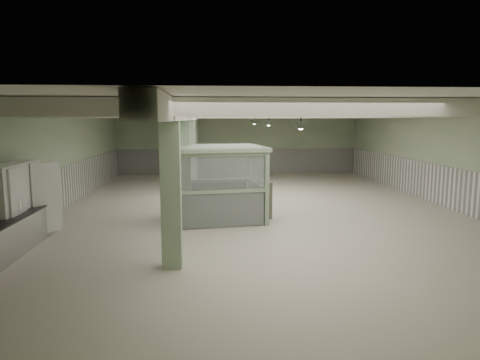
{
  "coord_description": "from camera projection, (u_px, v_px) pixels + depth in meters",
  "views": [
    {
      "loc": [
        -1.67,
        -15.1,
        3.21
      ],
      "look_at": [
        -0.71,
        -1.7,
        1.3
      ],
      "focal_mm": 32.0,
      "sensor_mm": 36.0,
      "label": 1
    }
  ],
  "objects": [
    {
      "name": "floor",
      "position": [
        256.0,
        209.0,
        15.48
      ],
      "size": [
        20.0,
        20.0,
        0.0
      ],
      "primitive_type": "plane",
      "color": "beige",
      "rests_on": "ground"
    },
    {
      "name": "ceiling",
      "position": [
        257.0,
        108.0,
        14.97
      ],
      "size": [
        14.0,
        20.0,
        0.02
      ],
      "primitive_type": "cube",
      "color": "white",
      "rests_on": "wall_back"
    },
    {
      "name": "wall_back",
      "position": [
        238.0,
        143.0,
        25.1
      ],
      "size": [
        14.0,
        0.02,
        3.6
      ],
      "primitive_type": "cube",
      "color": "#A9BA95",
      "rests_on": "floor"
    },
    {
      "name": "wall_front",
      "position": [
        344.0,
        233.0,
        5.35
      ],
      "size": [
        14.0,
        0.02,
        3.6
      ],
      "primitive_type": "cube",
      "color": "#A9BA95",
      "rests_on": "floor"
    },
    {
      "name": "wall_left",
      "position": [
        55.0,
        161.0,
        14.73
      ],
      "size": [
        0.02,
        20.0,
        3.6
      ],
      "primitive_type": "cube",
      "color": "#A9BA95",
      "rests_on": "floor"
    },
    {
      "name": "wall_right",
      "position": [
        445.0,
        158.0,
        15.72
      ],
      "size": [
        0.02,
        20.0,
        3.6
      ],
      "primitive_type": "cube",
      "color": "#A9BA95",
      "rests_on": "floor"
    },
    {
      "name": "wainscot_left",
      "position": [
        57.0,
        191.0,
        14.88
      ],
      "size": [
        0.05,
        19.9,
        1.5
      ],
      "primitive_type": "cube",
      "color": "white",
      "rests_on": "floor"
    },
    {
      "name": "wainscot_right",
      "position": [
        443.0,
        186.0,
        15.87
      ],
      "size": [
        0.05,
        19.9,
        1.5
      ],
      "primitive_type": "cube",
      "color": "white",
      "rests_on": "floor"
    },
    {
      "name": "wainscot_back",
      "position": [
        238.0,
        161.0,
        25.22
      ],
      "size": [
        13.9,
        0.05,
        1.5
      ],
      "primitive_type": "cube",
      "color": "white",
      "rests_on": "floor"
    },
    {
      "name": "girder",
      "position": [
        185.0,
        114.0,
        14.83
      ],
      "size": [
        0.45,
        19.9,
        0.4
      ],
      "primitive_type": "cube",
      "color": "silver",
      "rests_on": "ceiling"
    },
    {
      "name": "beam_a",
      "position": [
        303.0,
        107.0,
        7.59
      ],
      "size": [
        13.9,
        0.35,
        0.32
      ],
      "primitive_type": "cube",
      "color": "silver",
      "rests_on": "ceiling"
    },
    {
      "name": "beam_b",
      "position": [
        280.0,
        110.0,
        10.06
      ],
      "size": [
        13.9,
        0.35,
        0.32
      ],
      "primitive_type": "cube",
      "color": "silver",
      "rests_on": "ceiling"
    },
    {
      "name": "beam_c",
      "position": [
        266.0,
        112.0,
        12.53
      ],
      "size": [
        13.9,
        0.35,
        0.32
      ],
      "primitive_type": "cube",
      "color": "silver",
      "rests_on": "ceiling"
    },
    {
      "name": "beam_d",
      "position": [
        257.0,
        113.0,
        15.0
      ],
      "size": [
        13.9,
        0.35,
        0.32
      ],
      "primitive_type": "cube",
      "color": "silver",
      "rests_on": "ceiling"
    },
    {
      "name": "beam_e",
      "position": [
        250.0,
        114.0,
        17.47
      ],
      "size": [
        13.9,
        0.35,
        0.32
      ],
      "primitive_type": "cube",
      "color": "silver",
      "rests_on": "ceiling"
    },
    {
      "name": "beam_f",
      "position": [
        245.0,
        115.0,
        19.93
      ],
      "size": [
        13.9,
        0.35,
        0.32
      ],
      "primitive_type": "cube",
      "color": "silver",
      "rests_on": "ceiling"
    },
    {
      "name": "beam_g",
      "position": [
        241.0,
        115.0,
        22.4
      ],
      "size": [
        13.9,
        0.35,
        0.32
      ],
      "primitive_type": "cube",
      "color": "silver",
      "rests_on": "ceiling"
    },
    {
      "name": "column_a",
      "position": [
        171.0,
        186.0,
        9.12
      ],
      "size": [
        0.42,
        0.42,
        3.6
      ],
      "primitive_type": "cube",
      "color": "#9CB692",
      "rests_on": "floor"
    },
    {
      "name": "column_b",
      "position": [
        184.0,
        163.0,
        14.06
      ],
      "size": [
        0.42,
        0.42,
        3.6
      ],
      "primitive_type": "cube",
      "color": "#9CB692",
      "rests_on": "floor"
    },
    {
      "name": "column_c",
      "position": [
        191.0,
        151.0,
        19.0
      ],
      "size": [
        0.42,
        0.42,
        3.6
      ],
      "primitive_type": "cube",
      "color": "#9CB692",
      "rests_on": "floor"
    },
    {
      "name": "column_d",
      "position": [
        194.0,
        146.0,
        22.95
      ],
      "size": [
        0.42,
        0.42,
        3.6
      ],
      "primitive_type": "cube",
      "color": "#9CB692",
      "rests_on": "floor"
    },
    {
      "name": "pendant_front",
      "position": [
        301.0,
        126.0,
        10.15
      ],
      "size": [
        0.44,
        0.44,
        0.22
      ],
      "primitive_type": "cone",
      "rotation": [
        3.14,
        0.0,
        0.0
      ],
      "color": "#323F2F",
      "rests_on": "ceiling"
    },
    {
      "name": "pendant_mid",
      "position": [
        269.0,
        124.0,
        15.58
      ],
      "size": [
        0.44,
        0.44,
        0.22
      ],
      "primitive_type": "cone",
      "rotation": [
        3.14,
        0.0,
        0.0
      ],
      "color": "#323F2F",
      "rests_on": "ceiling"
    },
    {
      "name": "pendant_back",
      "position": [
        254.0,
        123.0,
        20.52
      ],
      "size": [
        0.44,
        0.44,
        0.22
      ],
      "primitive_type": "cone",
      "rotation": [
        3.14,
        0.0,
        0.0
      ],
      "color": "#323F2F",
      "rests_on": "ceiling"
    },
    {
      "name": "prep_counter",
      "position": [
        1.0,
        239.0,
        9.94
      ],
      "size": [
        0.91,
        5.23,
        0.91
      ],
      "color": "#B7B7BC",
      "rests_on": "floor"
    },
    {
      "name": "pitcher_near",
      "position": [
        8.0,
        209.0,
        10.36
      ],
      "size": [
        0.23,
        0.26,
        0.3
      ],
      "primitive_type": null,
      "rotation": [
        0.0,
        0.0,
        -0.11
      ],
      "color": "#B7B7BC",
      "rests_on": "prep_counter"
    },
    {
      "name": "pitcher_far",
      "position": [
        23.0,
        203.0,
        11.22
      ],
      "size": [
        0.22,
        0.24,
        0.26
      ],
      "primitive_type": null,
      "rotation": [
        0.0,
        0.0,
        0.25
      ],
      "color": "#B7B7BC",
      "rests_on": "prep_counter"
    },
    {
      "name": "walkin_cooler",
      "position": [
        16.0,
        206.0,
        10.92
      ],
      "size": [
        0.98,
        2.21,
        2.03
      ],
      "color": "white",
      "rests_on": "floor"
    },
    {
      "name": "guard_booth",
      "position": [
        217.0,
        169.0,
        13.61
      ],
      "size": [
        3.26,
        2.88,
        2.39
      ],
      "rotation": [
        0.0,
        0.0,
        0.14
      ],
      "color": "#8EA684",
      "rests_on": "floor"
    },
    {
      "name": "filing_cabinet",
      "position": [
        264.0,
        200.0,
        14.01
      ],
      "size": [
        0.45,
        0.6,
        1.2
      ],
      "primitive_type": "cube",
      "rotation": [
        0.0,
        0.0,
        0.12
      ],
      "color": "#5E5E4E",
      "rests_on": "floor"
    }
  ]
}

